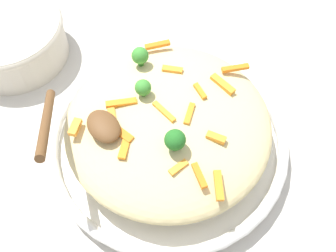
% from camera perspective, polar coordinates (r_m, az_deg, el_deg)
% --- Properties ---
extents(ground_plane, '(2.40, 2.40, 0.00)m').
position_cam_1_polar(ground_plane, '(0.62, 0.00, -3.02)').
color(ground_plane, beige).
extents(serving_bowl, '(0.36, 0.36, 0.04)m').
position_cam_1_polar(serving_bowl, '(0.60, 0.00, -2.09)').
color(serving_bowl, white).
rests_on(serving_bowl, ground_plane).
extents(pasta_mound, '(0.30, 0.30, 0.07)m').
position_cam_1_polar(pasta_mound, '(0.56, 0.00, 0.29)').
color(pasta_mound, '#DBC689').
rests_on(pasta_mound, serving_bowl).
extents(carrot_piece_0, '(0.02, 0.04, 0.01)m').
position_cam_1_polar(carrot_piece_0, '(0.59, 9.79, 8.33)').
color(carrot_piece_0, orange).
rests_on(carrot_piece_0, pasta_mound).
extents(carrot_piece_1, '(0.04, 0.01, 0.01)m').
position_cam_1_polar(carrot_piece_1, '(0.53, -0.73, 2.21)').
color(carrot_piece_1, orange).
rests_on(carrot_piece_1, pasta_mound).
extents(carrot_piece_2, '(0.03, 0.04, 0.01)m').
position_cam_1_polar(carrot_piece_2, '(0.54, -6.82, 3.36)').
color(carrot_piece_2, orange).
rests_on(carrot_piece_2, pasta_mound).
extents(carrot_piece_3, '(0.02, 0.03, 0.01)m').
position_cam_1_polar(carrot_piece_3, '(0.54, -13.39, -0.16)').
color(carrot_piece_3, orange).
rests_on(carrot_piece_3, pasta_mound).
extents(carrot_piece_4, '(0.04, 0.02, 0.01)m').
position_cam_1_polar(carrot_piece_4, '(0.52, -6.73, -1.07)').
color(carrot_piece_4, orange).
rests_on(carrot_piece_4, pasta_mound).
extents(carrot_piece_5, '(0.02, 0.04, 0.01)m').
position_cam_1_polar(carrot_piece_5, '(0.61, -1.55, 11.75)').
color(carrot_piece_5, orange).
rests_on(carrot_piece_5, pasta_mound).
extents(carrot_piece_6, '(0.03, 0.03, 0.01)m').
position_cam_1_polar(carrot_piece_6, '(0.51, -6.41, -3.36)').
color(carrot_piece_6, orange).
rests_on(carrot_piece_6, pasta_mound).
extents(carrot_piece_7, '(0.04, 0.01, 0.01)m').
position_cam_1_polar(carrot_piece_7, '(0.57, 7.97, 6.04)').
color(carrot_piece_7, orange).
rests_on(carrot_piece_7, pasta_mound).
extents(carrot_piece_8, '(0.04, 0.03, 0.01)m').
position_cam_1_polar(carrot_piece_8, '(0.49, 7.40, -8.59)').
color(carrot_piece_8, orange).
rests_on(carrot_piece_8, pasta_mound).
extents(carrot_piece_9, '(0.03, 0.03, 0.01)m').
position_cam_1_polar(carrot_piece_9, '(0.58, 0.64, 8.21)').
color(carrot_piece_9, orange).
rests_on(carrot_piece_9, pasta_mound).
extents(carrot_piece_10, '(0.04, 0.02, 0.01)m').
position_cam_1_polar(carrot_piece_10, '(0.49, 4.59, -7.21)').
color(carrot_piece_10, orange).
rests_on(carrot_piece_10, pasta_mound).
extents(carrot_piece_11, '(0.01, 0.03, 0.01)m').
position_cam_1_polar(carrot_piece_11, '(0.49, 1.53, -6.07)').
color(carrot_piece_11, orange).
rests_on(carrot_piece_11, pasta_mound).
extents(carrot_piece_12, '(0.03, 0.02, 0.01)m').
position_cam_1_polar(carrot_piece_12, '(0.51, 7.01, -1.70)').
color(carrot_piece_12, orange).
rests_on(carrot_piece_12, pasta_mound).
extents(carrot_piece_13, '(0.03, 0.03, 0.01)m').
position_cam_1_polar(carrot_piece_13, '(0.53, 3.13, 1.78)').
color(carrot_piece_13, orange).
rests_on(carrot_piece_13, pasta_mound).
extents(carrot_piece_14, '(0.04, 0.03, 0.01)m').
position_cam_1_polar(carrot_piece_14, '(0.53, -8.14, 1.29)').
color(carrot_piece_14, orange).
rests_on(carrot_piece_14, pasta_mound).
extents(carrot_piece_15, '(0.03, 0.01, 0.01)m').
position_cam_1_polar(carrot_piece_15, '(0.55, 4.91, 4.82)').
color(carrot_piece_15, orange).
rests_on(carrot_piece_15, pasta_mound).
extents(broccoli_floret_0, '(0.03, 0.03, 0.04)m').
position_cam_1_polar(broccoli_floret_0, '(0.49, 1.04, -2.09)').
color(broccoli_floret_0, '#205B1C').
rests_on(broccoli_floret_0, pasta_mound).
extents(broccoli_floret_1, '(0.03, 0.03, 0.03)m').
position_cam_1_polar(broccoli_floret_1, '(0.58, -4.09, 10.16)').
color(broccoli_floret_1, '#377928').
rests_on(broccoli_floret_1, pasta_mound).
extents(broccoli_floret_2, '(0.02, 0.02, 0.03)m').
position_cam_1_polar(broccoli_floret_2, '(0.54, -3.66, 5.59)').
color(broccoli_floret_2, '#377928').
rests_on(broccoli_floret_2, pasta_mound).
extents(serving_spoon, '(0.13, 0.12, 0.07)m').
position_cam_1_polar(serving_spoon, '(0.51, -12.07, 0.17)').
color(serving_spoon, brown).
rests_on(serving_spoon, pasta_mound).
extents(companion_bowl, '(0.20, 0.20, 0.08)m').
position_cam_1_polar(companion_bowl, '(0.75, -22.20, 11.87)').
color(companion_bowl, beige).
rests_on(companion_bowl, ground_plane).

